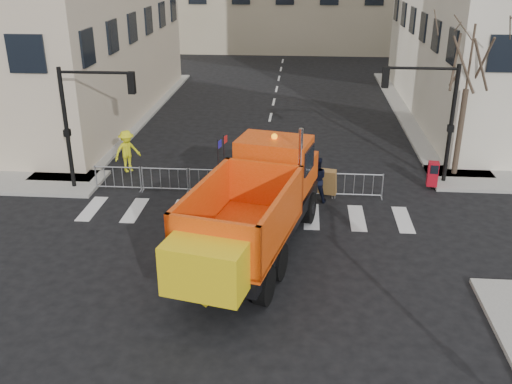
# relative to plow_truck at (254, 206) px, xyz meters

# --- Properties ---
(ground) EXTENTS (120.00, 120.00, 0.00)m
(ground) POSITION_rel_plow_truck_xyz_m (-0.48, -2.17, -1.89)
(ground) COLOR black
(ground) RESTS_ON ground
(sidewalk_back) EXTENTS (64.00, 5.00, 0.15)m
(sidewalk_back) POSITION_rel_plow_truck_xyz_m (-0.48, 6.33, -1.82)
(sidewalk_back) COLOR gray
(sidewalk_back) RESTS_ON ground
(traffic_light_left) EXTENTS (0.18, 0.18, 5.40)m
(traffic_light_left) POSITION_rel_plow_truck_xyz_m (-8.48, 5.33, 0.81)
(traffic_light_left) COLOR black
(traffic_light_left) RESTS_ON ground
(traffic_light_right) EXTENTS (0.18, 0.18, 5.40)m
(traffic_light_right) POSITION_rel_plow_truck_xyz_m (8.02, 7.33, 0.81)
(traffic_light_right) COLOR black
(traffic_light_right) RESTS_ON ground
(crowd_barriers) EXTENTS (12.60, 0.60, 1.10)m
(crowd_barriers) POSITION_rel_plow_truck_xyz_m (-1.23, 5.43, -1.34)
(crowd_barriers) COLOR #9EA0A5
(crowd_barriers) RESTS_ON ground
(street_tree) EXTENTS (3.00, 3.00, 7.50)m
(street_tree) POSITION_rel_plow_truck_xyz_m (8.72, 8.33, 1.86)
(street_tree) COLOR #382B21
(street_tree) RESTS_ON ground
(plow_truck) EXTENTS (5.34, 11.34, 4.26)m
(plow_truck) POSITION_rel_plow_truck_xyz_m (0.00, 0.00, 0.00)
(plow_truck) COLOR black
(plow_truck) RESTS_ON ground
(cop_a) EXTENTS (0.78, 0.66, 1.82)m
(cop_a) POSITION_rel_plow_truck_xyz_m (-0.04, 4.83, -0.98)
(cop_a) COLOR black
(cop_a) RESTS_ON ground
(cop_b) EXTENTS (1.03, 0.83, 1.98)m
(cop_b) POSITION_rel_plow_truck_xyz_m (2.17, 4.83, -0.90)
(cop_b) COLOR black
(cop_b) RESTS_ON ground
(cop_c) EXTENTS (1.12, 1.11, 1.90)m
(cop_c) POSITION_rel_plow_truck_xyz_m (0.84, 4.83, -0.94)
(cop_c) COLOR black
(cop_c) RESTS_ON ground
(worker) EXTENTS (1.44, 1.41, 1.98)m
(worker) POSITION_rel_plow_truck_xyz_m (-6.58, 7.32, -0.75)
(worker) COLOR yellow
(worker) RESTS_ON sidewalk_back
(newspaper_box) EXTENTS (0.49, 0.45, 1.10)m
(newspaper_box) POSITION_rel_plow_truck_xyz_m (7.35, 6.67, -1.19)
(newspaper_box) COLOR #AF0D1C
(newspaper_box) RESTS_ON sidewalk_back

